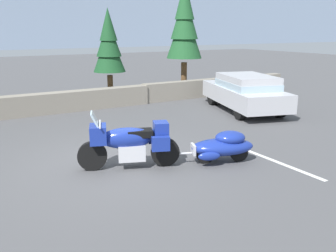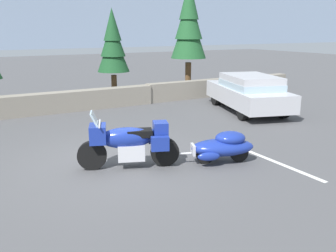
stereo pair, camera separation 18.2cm
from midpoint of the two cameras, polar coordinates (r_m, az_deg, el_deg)
The scene contains 8 objects.
ground_plane at distance 9.03m, azimuth -7.14°, elevation -5.47°, with size 80.00×80.00×0.00m, color #4C4C4F.
stone_guard_wall at distance 14.57m, azimuth -20.32°, elevation 3.15°, with size 24.00×0.61×0.96m.
touring_motorcycle at distance 8.45m, azimuth -5.46°, elevation -2.37°, with size 2.20×1.23×1.33m.
car_shaped_trailer at distance 8.90m, azimuth 8.97°, elevation -3.03°, with size 2.18×1.19×0.76m.
sedan_at_right_edge at distance 14.69m, azimuth 12.52°, elevation 5.16°, with size 3.08×4.84×1.41m.
pine_tree_tall at distance 18.11m, azimuth 3.49°, elevation 15.38°, with size 1.67×1.67×5.36m.
pine_tree_secondary at distance 16.52m, azimuth -8.12°, elevation 12.33°, with size 1.38×1.38×3.97m.
parking_stripe_marker at distance 9.59m, azimuth 15.03°, elevation -4.64°, with size 0.12×3.60×0.01m, color silver.
Camera 2 is at (-3.13, -7.91, 3.06)m, focal length 39.93 mm.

